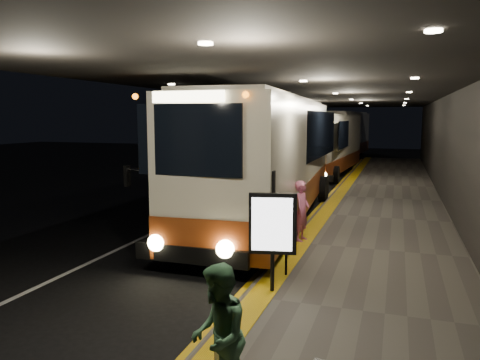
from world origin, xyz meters
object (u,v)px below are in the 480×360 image
Objects in this scene: coach_third at (344,137)px; bag_plain at (224,355)px; info_sign at (273,226)px; passenger_boarding at (302,211)px; passenger_waiting_green at (218,337)px; coach_main at (269,164)px; stanchion_post at (286,250)px; coach_second at (327,147)px.

coach_third is 41.34× the size of bag_plain.
info_sign is at bearing -82.16° from coach_third.
passenger_boarding is (2.02, -28.45, -0.89)m from coach_third.
passenger_waiting_green is at bearing -168.26° from passenger_boarding.
info_sign is at bearing -77.83° from coach_main.
passenger_boarding is at bearing -62.59° from coach_main.
stanchion_post is (-0.29, 4.74, -0.29)m from passenger_waiting_green.
coach_main is 10.01m from bag_plain.
passenger_boarding is 6.86m from bag_plain.
coach_second is 38.32× the size of bag_plain.
coach_second reaches higher than passenger_waiting_green.
info_sign is 1.71× the size of stanchion_post.
coach_main reaches higher than info_sign.
coach_main is 7.91× the size of passenger_boarding.
coach_main is 6.22m from stanchion_post.
bag_plain is (2.00, -9.67, -1.65)m from coach_main.
info_sign reaches higher than passenger_boarding.
coach_third is 28.54m from passenger_boarding.
info_sign is (0.20, -3.94, 0.48)m from passenger_boarding.
coach_third is 36.22m from passenger_waiting_green.
coach_main is 1.05× the size of coach_third.
bag_plain is (2.31, -35.27, -1.57)m from coach_third.
bag_plain is (-0.24, 0.85, -0.70)m from passenger_waiting_green.
coach_main reaches higher than stanchion_post.
coach_third reaches higher than coach_second.
coach_second is 24.12m from passenger_waiting_green.
stanchion_post is at bearing -81.95° from coach_third.
coach_second is 10.24× the size of stanchion_post.
coach_second is 6.82× the size of passenger_waiting_green.
passenger_boarding is at bearing 92.44° from bag_plain.
coach_third is 31.49m from stanchion_post.
stanchion_post is (0.04, 1.01, -0.74)m from info_sign.
info_sign is at bearing 168.39° from passenger_waiting_green.
coach_second is (-0.01, 13.49, -0.22)m from coach_main.
passenger_boarding is at bearing 94.76° from stanchion_post.
passenger_boarding is 3.97m from info_sign.
coach_main is 10.79m from passenger_waiting_green.
coach_third is at bearing 11.81° from passenger_boarding.
bag_plain is at bearing -169.81° from passenger_boarding.
coach_third is 7.35× the size of passenger_waiting_green.
coach_second is at bearing -84.65° from coach_third.
passenger_waiting_green is 0.88× the size of info_sign.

